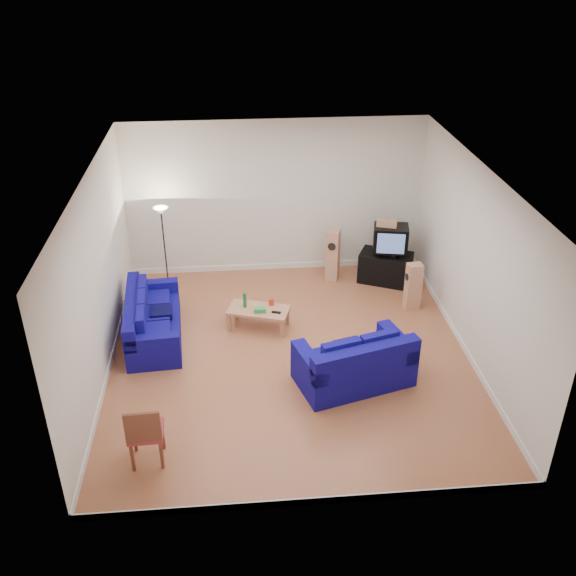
{
  "coord_description": "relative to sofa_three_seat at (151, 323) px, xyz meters",
  "views": [
    {
      "loc": [
        -0.84,
        -8.9,
        6.32
      ],
      "look_at": [
        0.0,
        0.4,
        1.1
      ],
      "focal_mm": 40.0,
      "sensor_mm": 36.0,
      "label": 1
    }
  ],
  "objects": [
    {
      "name": "centre_speaker",
      "position": [
        4.51,
        1.65,
        1.01
      ],
      "size": [
        0.42,
        0.28,
        0.14
      ],
      "primitive_type": "cube",
      "rotation": [
        0.0,
        0.0,
        -0.34
      ],
      "color": "tan",
      "rests_on": "television"
    },
    {
      "name": "av_receiver",
      "position": [
        4.62,
        1.67,
        0.38
      ],
      "size": [
        0.55,
        0.54,
        0.1
      ],
      "primitive_type": "cube",
      "rotation": [
        0.0,
        0.0,
        -0.7
      ],
      "color": "black",
      "rests_on": "tv_stand"
    },
    {
      "name": "bottle",
      "position": [
        1.67,
        0.25,
        0.24
      ],
      "size": [
        0.09,
        0.09,
        0.29
      ],
      "primitive_type": "cylinder",
      "rotation": [
        0.0,
        0.0,
        -0.49
      ],
      "color": "#197233",
      "rests_on": "coffee_table"
    },
    {
      "name": "speaker_right",
      "position": [
        4.83,
        0.57,
        0.17
      ],
      "size": [
        0.31,
        0.25,
        0.94
      ],
      "rotation": [
        0.0,
        0.0,
        -1.46
      ],
      "color": "tan",
      "rests_on": "ground"
    },
    {
      "name": "red_canister",
      "position": [
        2.14,
        0.28,
        0.16
      ],
      "size": [
        0.1,
        0.1,
        0.13
      ],
      "primitive_type": "cylinder",
      "rotation": [
        0.0,
        0.0,
        -0.15
      ],
      "color": "red",
      "rests_on": "coffee_table"
    },
    {
      "name": "sofa_loveseat",
      "position": [
        3.34,
        -1.63,
        0.04
      ],
      "size": [
        1.97,
        1.44,
        0.88
      ],
      "rotation": [
        0.0,
        0.0,
        0.28
      ],
      "color": "#0E095C",
      "rests_on": "ground"
    },
    {
      "name": "speaker_left",
      "position": [
        3.51,
        1.91,
        0.25
      ],
      "size": [
        0.34,
        0.39,
        1.09
      ],
      "rotation": [
        0.0,
        0.0,
        -0.33
      ],
      "color": "tan",
      "rests_on": "ground"
    },
    {
      "name": "television",
      "position": [
        4.61,
        1.63,
        0.69
      ],
      "size": [
        0.76,
        0.62,
        0.52
      ],
      "rotation": [
        0.0,
        0.0,
        -0.2
      ],
      "color": "black",
      "rests_on": "av_receiver"
    },
    {
      "name": "remote",
      "position": [
        2.21,
        -0.01,
        0.1
      ],
      "size": [
        0.18,
        0.1,
        0.02
      ],
      "primitive_type": "cube",
      "rotation": [
        0.0,
        0.0,
        -0.31
      ],
      "color": "black",
      "rests_on": "coffee_table"
    },
    {
      "name": "tv_stand",
      "position": [
        4.57,
        1.68,
        0.02
      ],
      "size": [
        1.17,
        0.95,
        0.63
      ],
      "primitive_type": "cube",
      "rotation": [
        0.0,
        0.0,
        -0.44
      ],
      "color": "black",
      "rests_on": "ground"
    },
    {
      "name": "coffee_table",
      "position": [
        1.9,
        0.15,
        0.04
      ],
      "size": [
        1.19,
        0.85,
        0.39
      ],
      "rotation": [
        0.0,
        0.0,
        -0.32
      ],
      "color": "tan",
      "rests_on": "ground"
    },
    {
      "name": "dining_chair",
      "position": [
        0.25,
        -3.11,
        0.25
      ],
      "size": [
        0.48,
        0.48,
        0.97
      ],
      "rotation": [
        0.0,
        0.0,
        0.04
      ],
      "color": "brown",
      "rests_on": "ground"
    },
    {
      "name": "room",
      "position": [
        2.39,
        -0.79,
        1.25
      ],
      "size": [
        6.01,
        6.51,
        3.21
      ],
      "color": "brown",
      "rests_on": "ground"
    },
    {
      "name": "tissue_box",
      "position": [
        1.93,
        0.04,
        0.13
      ],
      "size": [
        0.2,
        0.11,
        0.08
      ],
      "primitive_type": "cube",
      "rotation": [
        0.0,
        0.0,
        0.02
      ],
      "color": "green",
      "rests_on": "coffee_table"
    },
    {
      "name": "floor_lamp",
      "position": [
        0.15,
        1.91,
        1.1
      ],
      "size": [
        0.29,
        0.29,
        1.69
      ],
      "color": "black",
      "rests_on": "ground"
    },
    {
      "name": "sofa_three_seat",
      "position": [
        0.0,
        0.0,
        0.0
      ],
      "size": [
        1.05,
        2.14,
        0.8
      ],
      "rotation": [
        0.0,
        0.0,
        -1.5
      ],
      "color": "#0E095C",
      "rests_on": "ground"
    }
  ]
}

